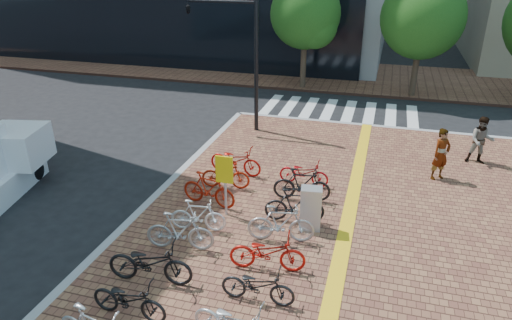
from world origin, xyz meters
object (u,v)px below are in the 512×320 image
(bike_6, at_px, (225,175))
(bike_14, at_px, (302,185))
(yellow_sign, at_px, (225,175))
(bike_10, at_px, (258,285))
(bike_4, at_px, (198,215))
(pedestrian_b, at_px, (481,140))
(traffic_light_pole, at_px, (225,34))
(bike_7, at_px, (236,160))
(bike_13, at_px, (295,205))
(utility_box, at_px, (311,208))
(bike_1, at_px, (129,299))
(bike_12, at_px, (281,224))
(bike_5, at_px, (209,189))
(bike_2, at_px, (150,262))
(pedestrian_a, at_px, (441,154))
(bike_11, at_px, (267,252))
(bike_3, at_px, (180,231))
(bike_15, at_px, (304,173))

(bike_6, bearing_deg, bike_14, -100.15)
(yellow_sign, bearing_deg, bike_10, -59.60)
(bike_4, relative_size, pedestrian_b, 0.89)
(bike_4, relative_size, bike_14, 0.88)
(bike_4, distance_m, traffic_light_pole, 9.01)
(bike_7, distance_m, bike_13, 3.59)
(pedestrian_b, distance_m, utility_box, 7.90)
(bike_1, distance_m, bike_12, 4.29)
(bike_5, relative_size, bike_7, 0.93)
(bike_2, relative_size, pedestrian_a, 1.13)
(bike_11, bearing_deg, bike_6, 24.12)
(bike_3, distance_m, bike_7, 4.62)
(bike_11, bearing_deg, bike_2, 107.21)
(bike_11, distance_m, utility_box, 2.19)
(bike_11, xyz_separation_m, pedestrian_b, (5.77, 8.11, 0.39))
(bike_11, bearing_deg, bike_7, 17.93)
(bike_2, distance_m, bike_7, 6.00)
(bike_11, relative_size, pedestrian_a, 1.03)
(bike_10, bearing_deg, bike_7, 21.68)
(bike_5, height_order, traffic_light_pole, traffic_light_pole)
(yellow_sign, bearing_deg, traffic_light_pole, 109.20)
(bike_3, relative_size, bike_7, 0.93)
(bike_11, distance_m, bike_12, 1.24)
(bike_6, xyz_separation_m, bike_10, (2.47, -4.83, -0.04))
(bike_6, xyz_separation_m, utility_box, (3.05, -1.60, 0.15))
(bike_2, xyz_separation_m, bike_13, (2.63, 3.51, -0.02))
(utility_box, distance_m, traffic_light_pole, 9.27)
(bike_10, height_order, traffic_light_pole, traffic_light_pole)
(bike_11, bearing_deg, bike_1, 126.12)
(bike_4, height_order, bike_12, bike_12)
(bike_6, height_order, utility_box, utility_box)
(bike_3, bearing_deg, bike_7, -8.39)
(bike_3, height_order, bike_5, bike_3)
(bike_13, distance_m, bike_14, 1.27)
(bike_5, bearing_deg, bike_12, -108.09)
(bike_10, distance_m, pedestrian_a, 8.60)
(bike_3, distance_m, bike_6, 3.51)
(bike_14, height_order, utility_box, utility_box)
(bike_4, bearing_deg, bike_14, -52.48)
(bike_3, xyz_separation_m, bike_4, (0.10, 0.94, -0.07))
(bike_4, height_order, bike_14, bike_14)
(bike_14, height_order, traffic_light_pole, traffic_light_pole)
(bike_13, bearing_deg, bike_2, 132.85)
(bike_13, bearing_deg, bike_15, -6.10)
(bike_15, bearing_deg, bike_14, -170.06)
(bike_2, height_order, traffic_light_pole, traffic_light_pole)
(bike_13, bearing_deg, bike_12, 162.17)
(bike_2, distance_m, bike_12, 3.49)
(bike_1, height_order, bike_3, bike_3)
(bike_11, bearing_deg, bike_4, 54.88)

